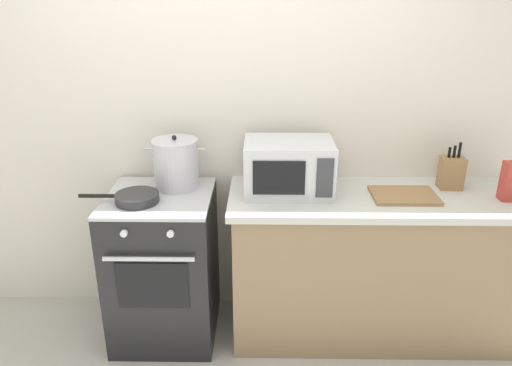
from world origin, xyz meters
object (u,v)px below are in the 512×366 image
(stove, at_px, (164,266))
(frying_pan, at_px, (136,198))
(cutting_board, at_px, (404,195))
(pasta_box, at_px, (510,181))
(stock_pot, at_px, (176,164))
(microwave, at_px, (289,167))
(knife_block, at_px, (451,172))

(stove, height_order, frying_pan, frying_pan)
(cutting_board, bearing_deg, frying_pan, -176.48)
(frying_pan, distance_m, pasta_box, 2.05)
(stove, height_order, stock_pot, stock_pot)
(cutting_board, distance_m, pasta_box, 0.57)
(stock_pot, height_order, pasta_box, stock_pot)
(stock_pot, distance_m, cutting_board, 1.32)
(stove, distance_m, frying_pan, 0.50)
(frying_pan, distance_m, microwave, 0.87)
(frying_pan, relative_size, microwave, 0.88)
(cutting_board, bearing_deg, microwave, 173.14)
(frying_pan, height_order, knife_block, knife_block)
(frying_pan, bearing_deg, stock_pot, 50.16)
(stove, distance_m, knife_block, 1.79)
(knife_block, distance_m, pasta_box, 0.31)
(microwave, bearing_deg, cutting_board, -6.86)
(stock_pot, height_order, knife_block, stock_pot)
(stock_pot, xyz_separation_m, cutting_board, (1.30, -0.13, -0.14))
(frying_pan, relative_size, knife_block, 1.58)
(microwave, height_order, pasta_box, microwave)
(frying_pan, xyz_separation_m, pasta_box, (2.05, 0.06, 0.08))
(microwave, xyz_separation_m, cutting_board, (0.65, -0.08, -0.14))
(stove, relative_size, frying_pan, 2.09)
(microwave, height_order, knife_block, microwave)
(stock_pot, relative_size, cutting_board, 0.97)
(stock_pot, bearing_deg, pasta_box, -5.06)
(stove, relative_size, stock_pot, 2.63)
(stock_pot, distance_m, pasta_box, 1.87)
(pasta_box, bearing_deg, frying_pan, -178.28)
(stock_pot, distance_m, knife_block, 1.61)
(microwave, bearing_deg, frying_pan, -168.62)
(frying_pan, bearing_deg, stove, 41.16)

